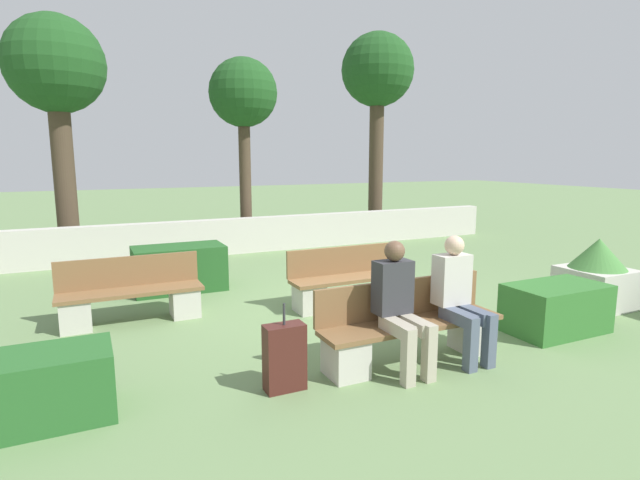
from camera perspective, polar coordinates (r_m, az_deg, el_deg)
ground_plane at (r=7.29m, az=2.17°, el=-7.54°), size 60.00×60.00×0.00m
perimeter_wall at (r=11.38m, az=-8.54°, el=0.55°), size 13.25×0.30×0.78m
bench_front at (r=5.42m, az=10.32°, el=-10.15°), size 2.06×0.49×0.83m
bench_left_side at (r=7.26m, az=3.34°, el=-5.04°), size 1.77×0.48×0.83m
bench_right_side at (r=6.99m, az=-20.72°, el=-6.22°), size 1.80×0.48×0.83m
person_seated_man at (r=5.50m, az=15.61°, el=-5.79°), size 0.38×0.64×1.31m
person_seated_woman at (r=5.05m, az=9.06°, el=-6.93°), size 0.38×0.64×1.31m
hedge_block_near_left at (r=8.36m, az=-15.77°, el=-3.13°), size 1.41×0.75×0.72m
hedge_block_mid_left at (r=6.84m, az=25.35°, el=-7.05°), size 1.22×0.71×0.59m
hedge_block_mid_right at (r=4.80m, az=-31.57°, el=-14.62°), size 1.47×0.64×0.57m
planter_corner_left at (r=8.15m, az=29.04°, el=-3.46°), size 0.85×0.85×1.00m
suitcase at (r=4.72m, az=-4.07°, el=-13.22°), size 0.37×0.19×0.83m
tree_leftmost at (r=12.20m, az=-27.96°, el=16.53°), size 2.00×2.00×5.03m
tree_center_left at (r=12.05m, az=-8.76°, el=15.77°), size 1.57×1.57×4.38m
tree_center_right at (r=14.22m, az=6.59°, el=18.03°), size 1.95×1.95×5.43m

